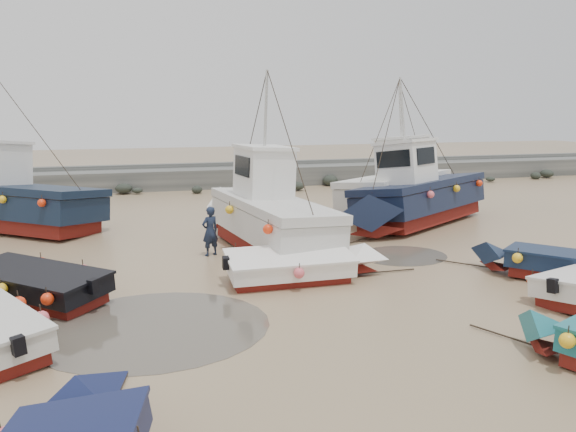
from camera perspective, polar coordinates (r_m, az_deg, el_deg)
The scene contains 13 objects.
ground at distance 15.07m, azimuth 3.61°, elevation -8.28°, with size 120.00×120.00×0.00m, color #967A5B.
seawall at distance 35.97m, azimuth -8.17°, elevation 3.89°, with size 60.00×4.92×1.50m.
puddle_a at distance 13.48m, azimuth -13.48°, elevation -10.91°, with size 5.35×5.35×0.01m, color #50493F.
puddle_b at distance 19.56m, azimuth 11.56°, elevation -3.96°, with size 3.07×3.07×0.01m, color #50493F.
puddle_d at distance 25.94m, azimuth 0.34°, elevation -0.08°, with size 5.55×5.55×0.01m, color #50493F.
dinghy_4 at distance 16.36m, azimuth -25.13°, elevation -5.78°, with size 5.26×5.03×1.43m.
dinghy_5 at distance 16.35m, azimuth 1.36°, elevation -4.70°, with size 5.96×2.18×1.43m.
dinghy_6 at distance 18.22m, azimuth 26.39°, elevation -4.25°, with size 4.70×5.27×1.43m.
cabin_boat_0 at distance 25.98m, azimuth -27.08°, elevation 1.67°, with size 9.24×7.91×6.22m.
cabin_boat_1 at distance 19.84m, azimuth -2.45°, elevation 0.44°, with size 3.43×9.94×6.22m.
cabin_boat_2 at distance 24.53m, azimuth 12.91°, elevation 2.14°, with size 9.62×6.75×6.22m.
cabin_boat_3 at distance 27.26m, azimuth 11.62°, elevation 3.11°, with size 8.67×6.56×6.22m.
person at distance 19.37m, azimuth -7.85°, elevation -3.99°, with size 0.62×0.41×1.69m, color #172034.
Camera 1 is at (-4.83, -13.39, 4.94)m, focal length 35.00 mm.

